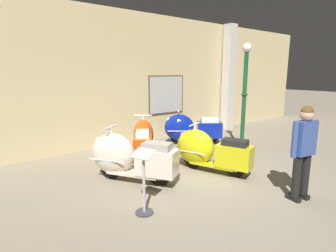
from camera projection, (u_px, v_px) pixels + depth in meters
name	position (u px, v px, depth m)	size (l,w,h in m)	color
ground_plane	(200.00, 176.00, 5.56)	(60.00, 60.00, 0.00)	gray
showroom_back_wall	(125.00, 79.00, 7.93)	(18.00, 0.63, 3.87)	#CCB784
scooter_0	(126.00, 157.00, 5.25)	(1.40, 1.77, 1.09)	black
scooter_1	(143.00, 138.00, 6.87)	(1.32, 1.67, 1.03)	black
scooter_2	(207.00, 150.00, 5.80)	(1.04, 1.74, 1.03)	black
scooter_3	(188.00, 129.00, 8.01)	(1.65, 1.42, 1.04)	black
lamppost	(244.00, 98.00, 7.24)	(0.28, 0.28, 2.88)	#144728
visitor_0	(304.00, 147.00, 4.38)	(0.53, 0.31, 1.60)	black
info_stanchion	(144.00, 188.00, 4.03)	(0.32, 0.38, 1.01)	#333338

